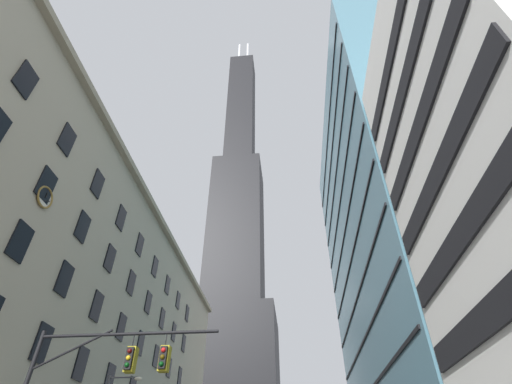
# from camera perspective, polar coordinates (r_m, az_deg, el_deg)

# --- Properties ---
(station_building) EXTENTS (17.88, 57.81, 26.91)m
(station_building) POSITION_cam_1_polar(r_m,az_deg,el_deg) (45.33, -28.13, -19.06)
(station_building) COLOR #B2A88E
(station_building) RESTS_ON ground
(dark_skyscraper) EXTENTS (25.19, 25.19, 188.96)m
(dark_skyscraper) POSITION_cam_1_polar(r_m,az_deg,el_deg) (120.43, -3.24, -11.13)
(dark_skyscraper) COLOR black
(dark_skyscraper) RESTS_ON ground
(glass_office_midrise) EXTENTS (18.02, 34.55, 44.92)m
(glass_office_midrise) POSITION_cam_1_polar(r_m,az_deg,el_deg) (45.20, 25.33, -6.98)
(glass_office_midrise) COLOR teal
(glass_office_midrise) RESTS_ON ground
(traffic_signal_mast) EXTENTS (8.33, 0.63, 6.91)m
(traffic_signal_mast) POSITION_cam_1_polar(r_m,az_deg,el_deg) (18.49, -23.07, -25.07)
(traffic_signal_mast) COLOR black
(traffic_signal_mast) RESTS_ON sidewalk_left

